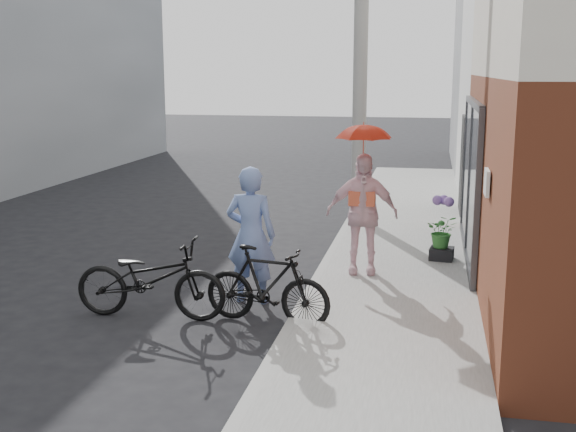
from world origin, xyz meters
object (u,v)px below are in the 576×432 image
(bike_left, at_px, (150,279))
(kimono_woman, at_px, (362,214))
(utility_pole, at_px, (361,48))
(officer, at_px, (251,235))
(bike_right, at_px, (267,285))
(planter, at_px, (442,254))

(bike_left, relative_size, kimono_woman, 1.09)
(utility_pole, xyz_separation_m, bike_left, (-1.99, -6.09, -2.99))
(officer, relative_size, bike_left, 0.95)
(kimono_woman, bearing_deg, officer, -140.88)
(utility_pole, height_order, bike_right, utility_pole)
(officer, distance_m, planter, 3.51)
(officer, height_order, planter, officer)
(bike_right, bearing_deg, bike_left, 101.99)
(kimono_woman, xyz_separation_m, planter, (1.19, 0.99, -0.80))
(planter, bearing_deg, bike_left, -138.69)
(bike_left, relative_size, planter, 5.38)
(kimono_woman, bearing_deg, utility_pole, 91.60)
(kimono_woman, height_order, planter, kimono_woman)
(planter, bearing_deg, utility_pole, 119.59)
(officer, height_order, bike_right, officer)
(bike_left, distance_m, planter, 4.85)
(bike_left, bearing_deg, planter, -50.45)
(bike_right, bearing_deg, kimono_woman, -15.07)
(utility_pole, bearing_deg, kimono_woman, -83.39)
(utility_pole, height_order, bike_left, utility_pole)
(utility_pole, distance_m, planter, 4.68)
(bike_left, bearing_deg, utility_pole, -19.86)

